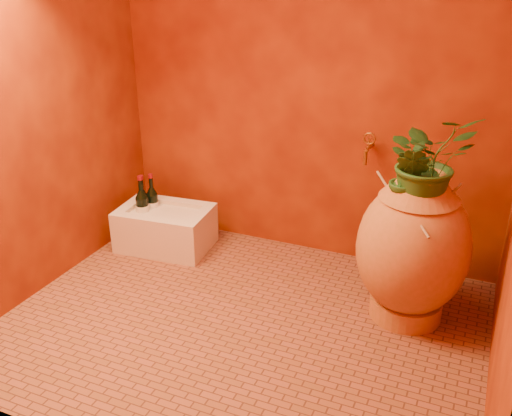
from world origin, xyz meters
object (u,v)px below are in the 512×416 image
at_px(wine_bottle_c, 153,204).
at_px(wall_tap, 368,146).
at_px(wine_bottle_b, 142,207).
at_px(stone_basin, 166,229).
at_px(wine_bottle_a, 143,206).
at_px(amphora, 413,247).

relative_size(wine_bottle_c, wall_tap, 1.89).
height_order(wine_bottle_b, wall_tap, wall_tap).
bearing_deg(wine_bottle_b, wine_bottle_c, 77.97).
relative_size(stone_basin, wine_bottle_b, 1.82).
bearing_deg(wine_bottle_a, amphora, -5.25).
relative_size(amphora, wine_bottle_a, 2.46).
bearing_deg(wine_bottle_c, amphora, -7.69).
bearing_deg(wine_bottle_a, wine_bottle_b, -72.21).
bearing_deg(amphora, wine_bottle_c, 172.31).
distance_m(amphora, wall_tap, 0.70).
height_order(wine_bottle_a, wall_tap, wall_tap).
xyz_separation_m(stone_basin, wine_bottle_a, (-0.16, -0.01, 0.14)).
relative_size(stone_basin, wine_bottle_c, 1.91).
bearing_deg(wine_bottle_c, wine_bottle_a, -109.34).
bearing_deg(wine_bottle_c, stone_basin, -24.80).
xyz_separation_m(wine_bottle_c, wall_tap, (1.40, 0.22, 0.52)).
height_order(amphora, wine_bottle_a, amphora).
xyz_separation_m(wine_bottle_a, wine_bottle_b, (0.01, -0.02, 0.00)).
bearing_deg(wine_bottle_a, stone_basin, 5.29).
bearing_deg(wine_bottle_a, wall_tap, 11.82).
distance_m(stone_basin, wine_bottle_b, 0.21).
distance_m(stone_basin, wine_bottle_c, 0.20).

